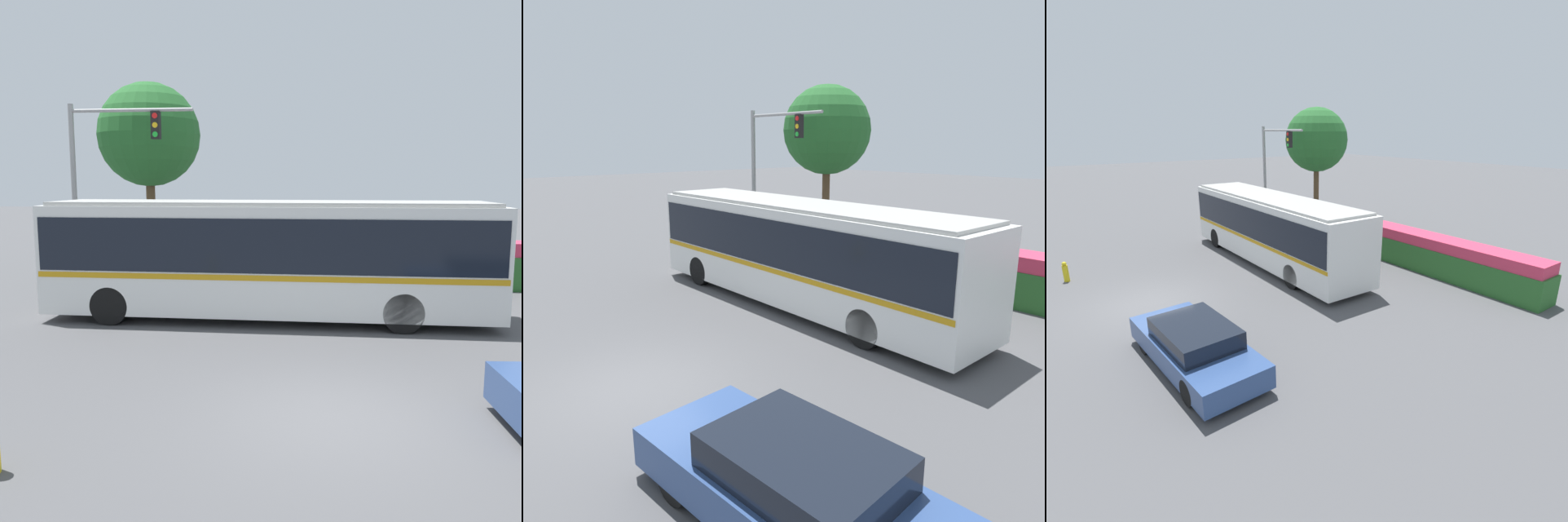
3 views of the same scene
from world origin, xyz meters
TOP-DOWN VIEW (x-y plane):
  - ground_plane at (0.00, 0.00)m, footprint 140.00×140.00m
  - city_bus at (-1.63, 6.24)m, footprint 11.85×2.61m
  - traffic_light_pole at (-7.73, 9.99)m, footprint 4.28×0.24m
  - flowering_hedge at (4.28, 11.30)m, footprint 8.93×1.28m
  - street_tree_left at (-6.83, 12.76)m, footprint 3.93×3.93m

SIDE VIEW (x-z plane):
  - ground_plane at x=0.00m, z-range 0.00..0.00m
  - flowering_hedge at x=4.28m, z-range -0.01..1.61m
  - city_bus at x=-1.63m, z-range 0.22..3.38m
  - traffic_light_pole at x=-7.73m, z-range 0.99..7.25m
  - street_tree_left at x=-6.83m, z-range 1.72..9.13m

